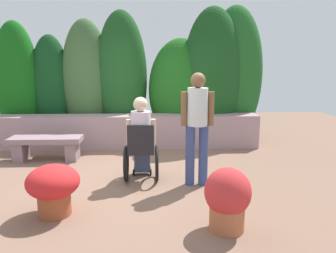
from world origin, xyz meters
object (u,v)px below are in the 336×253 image
at_px(person_standing_companion, 197,121).
at_px(stone_bench, 46,145).
at_px(person_in_wheelchair, 141,142).
at_px(flower_pot_purple_near, 53,186).
at_px(flower_pot_terracotta_by_wall, 228,198).

bearing_deg(person_standing_companion, stone_bench, 149.07).
height_order(person_in_wheelchair, flower_pot_purple_near, person_in_wheelchair).
bearing_deg(stone_bench, flower_pot_purple_near, -65.75).
bearing_deg(person_in_wheelchair, flower_pot_terracotta_by_wall, -52.37).
xyz_separation_m(person_standing_companion, flower_pot_purple_near, (-1.87, -0.93, -0.61)).
bearing_deg(person_in_wheelchair, flower_pot_purple_near, -125.99).
bearing_deg(flower_pot_purple_near, stone_bench, 109.53).
height_order(stone_bench, flower_pot_purple_near, flower_pot_purple_near).
relative_size(person_in_wheelchair, person_standing_companion, 0.78).
relative_size(stone_bench, flower_pot_terracotta_by_wall, 1.84).
bearing_deg(stone_bench, person_standing_companion, -22.43).
bearing_deg(flower_pot_purple_near, person_in_wheelchair, 48.52).
relative_size(stone_bench, person_standing_companion, 0.78).
distance_m(person_in_wheelchair, flower_pot_terracotta_by_wall, 1.92).
height_order(flower_pot_purple_near, flower_pot_terracotta_by_wall, flower_pot_terracotta_by_wall).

